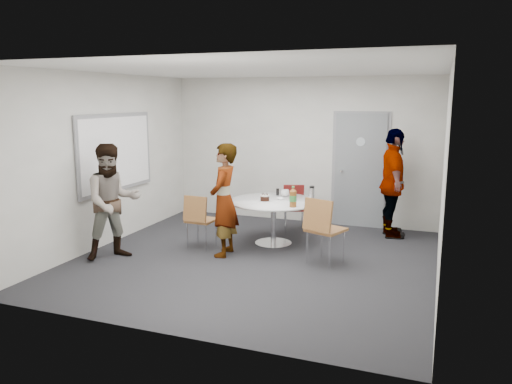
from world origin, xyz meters
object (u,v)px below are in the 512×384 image
at_px(person_left, 113,202).
at_px(chair_near_right, 322,224).
at_px(person_main, 224,200).
at_px(chair_far, 294,203).
at_px(person_right, 393,183).
at_px(whiteboard, 116,153).
at_px(door, 360,171).
at_px(table, 275,206).
at_px(chair_near_left, 199,216).

bearing_deg(person_left, chair_near_right, -35.51).
bearing_deg(person_main, chair_near_right, 85.13).
distance_m(chair_far, person_left, 3.18).
height_order(chair_near_right, person_left, person_left).
distance_m(chair_near_right, person_main, 1.49).
bearing_deg(person_right, chair_far, 81.46).
bearing_deg(whiteboard, person_main, -4.36).
relative_size(door, table, 1.54).
bearing_deg(whiteboard, chair_near_left, 0.08).
bearing_deg(table, door, 57.17).
height_order(chair_near_left, person_left, person_left).
height_order(whiteboard, chair_near_left, whiteboard).
bearing_deg(person_main, door, 139.79).
height_order(table, chair_near_right, table).
bearing_deg(chair_near_left, person_right, 35.24).
relative_size(whiteboard, person_left, 1.13).
height_order(whiteboard, chair_far, whiteboard).
distance_m(whiteboard, chair_far, 3.14).
distance_m(door, person_right, 0.83).
relative_size(door, chair_far, 2.64).
relative_size(chair_near_right, chair_far, 1.20).
distance_m(chair_near_left, chair_near_right, 1.97).
distance_m(whiteboard, person_left, 1.16).
bearing_deg(door, table, -122.83).
height_order(door, person_right, door).
bearing_deg(door, chair_near_left, -132.66).
xyz_separation_m(chair_far, person_main, (-0.58, -1.73, 0.35)).
xyz_separation_m(whiteboard, chair_near_right, (3.43, -0.10, -0.86)).
bearing_deg(chair_far, person_left, 29.91).
xyz_separation_m(door, chair_far, (-1.03, -0.70, -0.54)).
bearing_deg(chair_near_right, person_left, -145.27).
distance_m(door, chair_near_left, 3.14).
bearing_deg(person_main, person_left, -71.17).
relative_size(chair_far, person_main, 0.48).
relative_size(table, chair_near_right, 1.43).
height_order(whiteboard, person_main, whiteboard).
distance_m(whiteboard, chair_near_left, 1.73).
bearing_deg(chair_far, door, -165.83).
height_order(chair_far, person_main, person_main).
distance_m(person_main, person_left, 1.60).
distance_m(table, chair_far, 0.96).
bearing_deg(person_left, door, -4.13).
distance_m(door, whiteboard, 4.25).
relative_size(door, person_main, 1.27).
height_order(chair_far, person_right, person_right).
distance_m(whiteboard, chair_near_right, 3.53).
height_order(door, person_left, door).
xyz_separation_m(chair_near_right, person_left, (-2.92, -0.74, 0.25)).
relative_size(table, chair_near_left, 1.61).
bearing_deg(table, person_right, 33.39).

